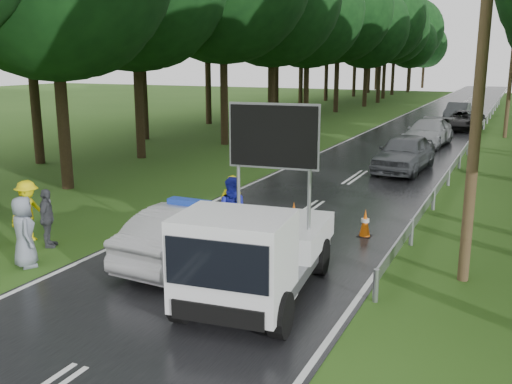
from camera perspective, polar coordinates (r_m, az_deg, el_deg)
The scene contains 20 objects.
ground at distance 13.31m, azimuth -4.03°, elevation -8.14°, with size 160.00×160.00×0.00m, color #274B15.
road at distance 41.55m, azimuth 16.49°, elevation 5.99°, with size 7.00×140.00×0.02m, color black.
guardrail at distance 40.78m, azimuth 21.63°, elevation 6.24°, with size 0.12×60.06×0.70m.
utility_pole_near at distance 12.85m, azimuth 21.75°, elevation 13.32°, with size 1.40×0.24×10.00m.
police_sedan at distance 13.83m, azimuth -6.60°, elevation -4.21°, with size 1.75×4.41×1.57m.
work_truck at distance 11.54m, azimuth -0.13°, elevation -5.94°, with size 2.64×5.06×3.88m.
barrier at distance 13.68m, azimuth -0.29°, elevation -3.99°, with size 2.48×0.61×1.05m.
officer at distance 14.95m, azimuth -2.34°, elevation -1.87°, with size 0.69×0.45×1.90m, color #FCED0D.
civilian at distance 14.57m, azimuth -2.16°, elevation -2.23°, with size 0.93×0.73×1.92m, color #181FA0.
bystander_left at distance 16.50m, azimuth -21.84°, elevation -1.78°, with size 1.08×0.62×1.68m, color yellow.
bystander_mid at distance 15.81m, azimuth -20.16°, elevation -2.48°, with size 0.91×0.38×1.56m, color #414248.
bystander_right at distance 14.51m, azimuth -22.20°, elevation -3.72°, with size 0.84×0.54×1.71m, color slate.
queue_car_first at distance 25.77m, azimuth 14.62°, elevation 3.80°, with size 1.92×4.78×1.63m, color #42464A.
queue_car_second at distance 33.90m, azimuth 16.83°, elevation 5.70°, with size 2.08×5.12×1.48m, color gray.
queue_car_third at distance 41.99m, azimuth 20.04°, elevation 6.72°, with size 2.23×4.85×1.35m, color black.
queue_car_fourth at distance 48.03m, azimuth 19.50°, elevation 7.55°, with size 1.55×4.45×1.47m, color #42464A.
cone_center at distance 12.96m, azimuth -2.10°, elevation -7.09°, with size 0.33×0.33×0.70m.
cone_far at distance 16.67m, azimuth 3.80°, elevation -2.34°, with size 0.37×0.37×0.78m.
cone_left_mid at distance 14.82m, azimuth -11.26°, elevation -4.67°, with size 0.34×0.34×0.72m.
cone_right at distance 16.08m, azimuth 10.85°, elevation -3.11°, with size 0.37×0.37×0.79m.
Camera 1 is at (6.05, -10.82, 4.83)m, focal length 40.00 mm.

